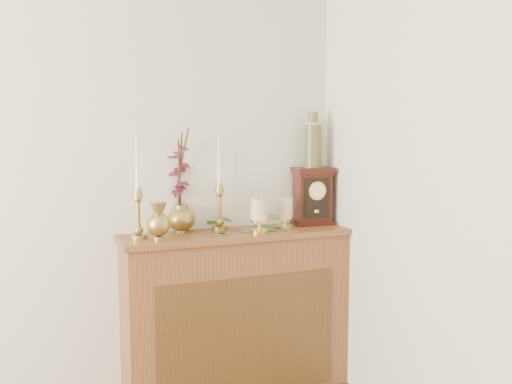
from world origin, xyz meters
name	(u,v)px	position (x,y,z in m)	size (l,w,h in m)	color
console_shelf	(237,322)	(1.40, 2.10, 0.44)	(1.24, 0.34, 0.93)	brown
candlestick_left	(138,205)	(0.88, 2.10, 1.10)	(0.09, 0.09, 0.51)	#AC9445
candlestick_center	(219,199)	(1.33, 2.18, 1.10)	(0.08, 0.08, 0.51)	#AC9445
bud_vase	(158,222)	(0.96, 2.01, 1.02)	(0.12, 0.12, 0.19)	#AC9445
ginger_jar	(179,185)	(1.13, 2.23, 1.17)	(0.22, 0.24, 0.55)	#AC9445
pillar_candle_left	(259,214)	(1.50, 2.02, 1.03)	(0.10, 0.10, 0.19)	gold
pillar_candle_right	(285,211)	(1.67, 2.09, 1.02)	(0.09, 0.09, 0.18)	gold
ivy_garland	(242,227)	(1.44, 2.13, 0.95)	(0.45, 0.22, 0.09)	#356727
mantel_clock	(312,197)	(1.87, 2.15, 1.09)	(0.23, 0.17, 0.32)	#36140A
ceramic_vase	(313,143)	(1.87, 2.16, 1.39)	(0.10, 0.10, 0.31)	#183124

